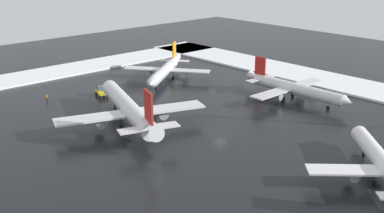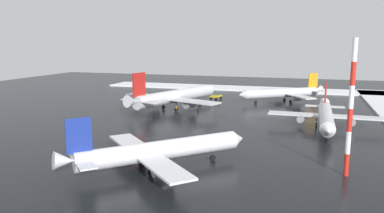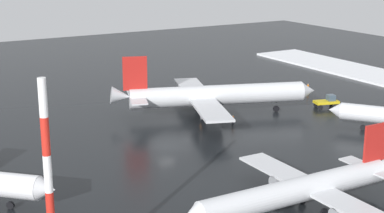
% 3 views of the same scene
% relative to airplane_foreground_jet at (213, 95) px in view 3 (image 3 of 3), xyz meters
% --- Properties ---
extents(ground_plane, '(240.00, 240.00, 0.00)m').
position_rel_airplane_foreground_jet_xyz_m(ground_plane, '(-15.71, -11.58, -3.74)').
color(ground_plane, black).
extents(airplane_foreground_jet, '(36.90, 31.15, 11.32)m').
position_rel_airplane_foreground_jet_xyz_m(airplane_foreground_jet, '(0.00, 0.00, 0.00)').
color(airplane_foreground_jet, silver).
rests_on(airplane_foreground_jet, ground_plane).
extents(airplane_far_rear, '(30.35, 25.08, 9.03)m').
position_rel_airplane_foreground_jet_xyz_m(airplane_far_rear, '(-13.30, -40.01, -0.76)').
color(airplane_far_rear, silver).
rests_on(airplane_far_rear, ground_plane).
extents(pushback_tug, '(5.04, 3.43, 2.50)m').
position_rel_airplane_foreground_jet_xyz_m(pushback_tug, '(21.66, -6.75, -2.46)').
color(pushback_tug, gold).
rests_on(pushback_tug, ground_plane).
extents(ground_crew_near_tug, '(0.36, 0.36, 1.71)m').
position_rel_airplane_foreground_jet_xyz_m(ground_crew_near_tug, '(-3.54, -1.68, -2.77)').
color(ground_crew_near_tug, black).
rests_on(ground_crew_near_tug, ground_plane).
extents(ground_crew_by_nose_gear, '(0.36, 0.36, 1.71)m').
position_rel_airplane_foreground_jet_xyz_m(ground_crew_by_nose_gear, '(27.33, 5.25, -2.77)').
color(ground_crew_by_nose_gear, black).
rests_on(ground_crew_by_nose_gear, ground_plane).
extents(ground_crew_beside_wing, '(0.36, 0.36, 1.71)m').
position_rel_airplane_foreground_jet_xyz_m(ground_crew_beside_wing, '(-0.21, -6.85, -2.77)').
color(ground_crew_beside_wing, black).
rests_on(ground_crew_beside_wing, ground_plane).
extents(antenna_mast, '(0.70, 0.70, 19.58)m').
position_rel_airplane_foreground_jet_xyz_m(antenna_mast, '(-42.80, -41.92, 6.05)').
color(antenna_mast, red).
rests_on(antenna_mast, ground_plane).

